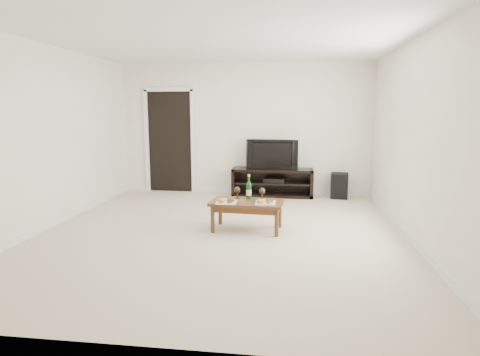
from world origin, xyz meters
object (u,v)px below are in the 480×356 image
object	(u,v)px
media_console	(272,182)
coffee_table	(247,216)
television	(273,154)
subwoofer	(339,186)

from	to	relation	value
media_console	coffee_table	world-z (taller)	media_console
television	coffee_table	distance (m)	2.42
media_console	television	size ratio (longest dim) A/B	1.58
media_console	coffee_table	distance (m)	2.34
subwoofer	coffee_table	size ratio (longest dim) A/B	0.48
media_console	subwoofer	distance (m)	1.29
television	media_console	bearing A→B (deg)	0.00
media_console	subwoofer	world-z (taller)	media_console
subwoofer	coffee_table	distance (m)	2.78
television	coffee_table	xyz separation A→B (m)	(-0.24, -2.32, -0.63)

